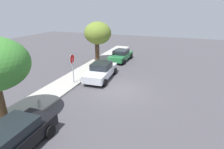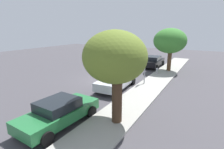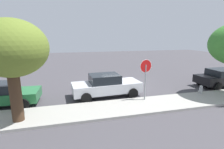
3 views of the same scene
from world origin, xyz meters
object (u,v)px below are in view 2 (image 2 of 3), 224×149
Objects in this scene: parked_car_black at (153,61)px; parked_car_green at (59,112)px; stop_sign at (145,65)px; parked_car_silver at (116,80)px; street_tree_near_corner at (115,58)px; fire_hydrant at (157,71)px; street_tree_mid_block at (170,41)px.

parked_car_green is (15.90, 0.03, -0.03)m from parked_car_black.
stop_sign reaches higher than parked_car_silver.
parked_car_silver is at bearing -152.51° from street_tree_near_corner.
parked_car_green is 12.55m from fire_hydrant.
parked_car_silver is at bearing -14.17° from fire_hydrant.
parked_car_green is 0.92× the size of street_tree_near_corner.
stop_sign is 7.82m from parked_car_black.
street_tree_mid_block reaches higher than stop_sign.
street_tree_near_corner is at bearing 123.75° from parked_car_green.
street_tree_mid_block is (-5.97, 0.64, 1.62)m from stop_sign.
street_tree_mid_block is (1.62, 2.19, 2.71)m from parked_car_black.
fire_hydrant is (-6.19, 1.56, -0.38)m from parked_car_silver.
street_tree_near_corner is 12.72m from street_tree_mid_block.
fire_hydrant is (1.81, -0.72, -3.07)m from street_tree_mid_block.
stop_sign is 0.55× the size of street_tree_mid_block.
parked_car_black reaches higher than fire_hydrant.
street_tree_near_corner is 6.60× the size of fire_hydrant.
fire_hydrant is at bearing 23.21° from parked_car_black.
parked_car_green is at bearing -8.61° from street_tree_mid_block.
parked_car_silver is 9.62m from parked_car_black.
street_tree_mid_block reaches higher than parked_car_green.
stop_sign reaches higher than fire_hydrant.
street_tree_mid_block is 6.73× the size of fire_hydrant.
street_tree_mid_block reaches higher than parked_car_black.
parked_car_black is (-9.62, 0.09, -0.02)m from parked_car_silver.
parked_car_silver is 8.74m from street_tree_mid_block.
street_tree_near_corner is at bearing 6.88° from stop_sign.
stop_sign is at bearing -173.12° from street_tree_near_corner.
street_tree_mid_block reaches higher than street_tree_near_corner.
parked_car_black is 0.94× the size of street_tree_mid_block.
street_tree_mid_block is at bearing 171.39° from parked_car_green.
parked_car_green is at bearing 0.12° from parked_car_black.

